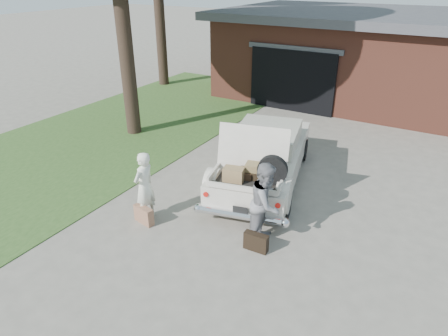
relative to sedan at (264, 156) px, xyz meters
The scene contains 8 objects.
ground 2.49m from the sedan, 91.54° to the right, with size 90.00×90.00×0.00m, color gray.
grass_strip 5.64m from the sedan, behind, with size 6.00×16.00×0.02m, color #2D4C1E.
house 9.17m from the sedan, 84.22° to the left, with size 12.80×7.80×3.30m.
sedan is the anchor object (origin of this frame).
woman_left 3.08m from the sedan, 117.12° to the right, with size 0.54×0.36×1.49m, color silver.
woman_right 2.42m from the sedan, 63.89° to the right, with size 0.79×0.62×1.63m, color gray.
suitcase_left 3.24m from the sedan, 114.31° to the right, with size 0.48×0.15×0.37m, color #9D6B50.
suitcase_right 2.82m from the sedan, 67.26° to the right, with size 0.46×0.15×0.36m, color black.
Camera 1 is at (3.69, -5.64, 4.69)m, focal length 32.00 mm.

